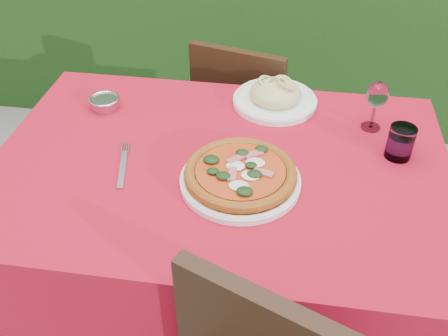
# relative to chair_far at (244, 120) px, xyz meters

# --- Properties ---
(ground) EXTENTS (60.00, 60.00, 0.00)m
(ground) POSITION_rel_chair_far_xyz_m (0.00, -0.64, -0.47)
(ground) COLOR slate
(ground) RESTS_ON ground
(dining_table) EXTENTS (1.26, 0.86, 0.75)m
(dining_table) POSITION_rel_chair_far_xyz_m (0.00, -0.64, 0.13)
(dining_table) COLOR #412715
(dining_table) RESTS_ON ground
(chair_far) EXTENTS (0.45, 0.45, 0.81)m
(chair_far) POSITION_rel_chair_far_xyz_m (0.00, 0.00, 0.00)
(chair_far) COLOR black
(chair_far) RESTS_ON ground
(pizza_plate) EXTENTS (0.38, 0.38, 0.06)m
(pizza_plate) POSITION_rel_chair_far_xyz_m (0.07, -0.73, 0.31)
(pizza_plate) COLOR white
(pizza_plate) RESTS_ON dining_table
(pasta_plate) EXTENTS (0.27, 0.27, 0.08)m
(pasta_plate) POSITION_rel_chair_far_xyz_m (0.13, -0.32, 0.31)
(pasta_plate) COLOR white
(pasta_plate) RESTS_ON dining_table
(water_glass) EXTENTS (0.07, 0.07, 0.09)m
(water_glass) POSITION_rel_chair_far_xyz_m (0.49, -0.54, 0.32)
(water_glass) COLOR silver
(water_glass) RESTS_ON dining_table
(wine_glass) EXTENTS (0.06, 0.06, 0.16)m
(wine_glass) POSITION_rel_chair_far_xyz_m (0.42, -0.41, 0.39)
(wine_glass) COLOR silver
(wine_glass) RESTS_ON dining_table
(fork) EXTENTS (0.07, 0.22, 0.01)m
(fork) POSITION_rel_chair_far_xyz_m (-0.25, -0.72, 0.28)
(fork) COLOR silver
(fork) RESTS_ON dining_table
(steel_ramekin) EXTENTS (0.09, 0.09, 0.03)m
(steel_ramekin) POSITION_rel_chair_far_xyz_m (-0.40, -0.42, 0.30)
(steel_ramekin) COLOR #B6B6BD
(steel_ramekin) RESTS_ON dining_table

